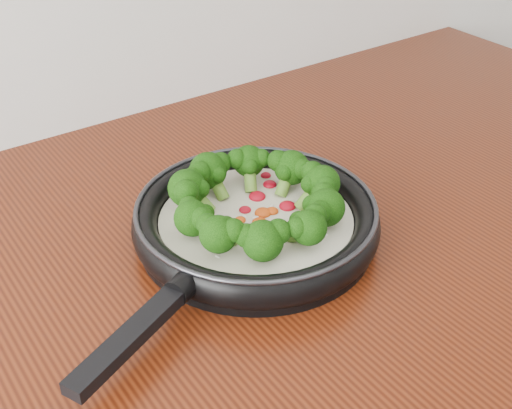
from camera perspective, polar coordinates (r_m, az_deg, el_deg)
skillet at (r=0.81m, az=-0.09°, el=-1.11°), size 0.49×0.40×0.08m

